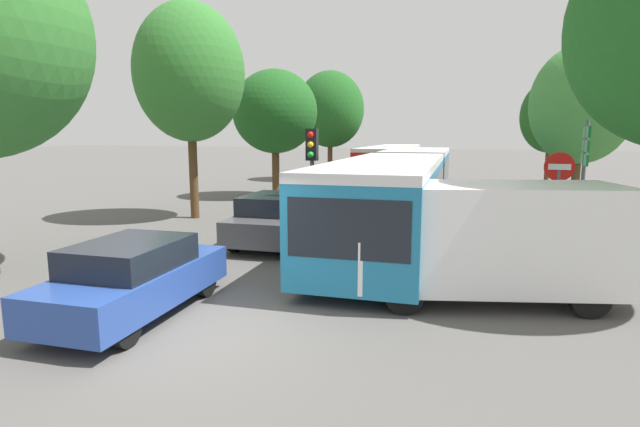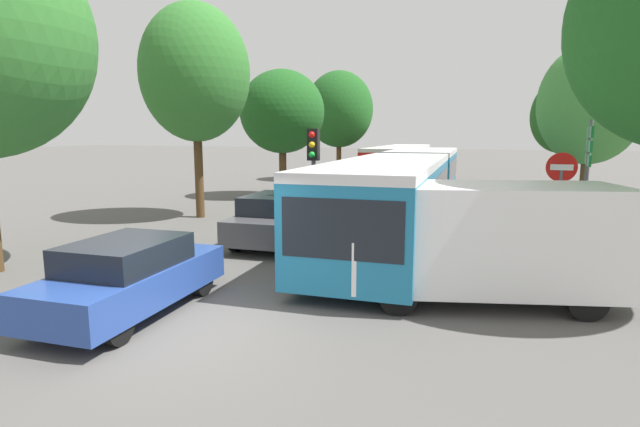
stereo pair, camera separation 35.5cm
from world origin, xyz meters
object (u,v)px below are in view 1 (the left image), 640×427
at_px(articulated_bus, 402,186).
at_px(traffic_light, 312,161).
at_px(queued_car_black, 328,197).
at_px(white_van, 497,239).
at_px(tree_left_far, 274,114).
at_px(queued_car_blue, 134,278).
at_px(no_entry_sign, 558,191).
at_px(tree_right_mid, 583,107).
at_px(tree_right_far, 550,118).
at_px(direction_sign_post, 584,161).
at_px(queued_car_graphite, 276,219).
at_px(city_bus_rear, 390,162).
at_px(tree_left_mid, 189,73).
at_px(tree_left_distant, 329,111).

distance_m(articulated_bus, traffic_light, 4.19).
distance_m(queued_car_black, white_van, 11.05).
bearing_deg(tree_left_far, queued_car_blue, -74.35).
xyz_separation_m(no_entry_sign, tree_right_mid, (1.73, 9.02, 2.39)).
bearing_deg(tree_right_far, direction_sign_post, -92.71).
bearing_deg(direction_sign_post, traffic_light, 9.26).
bearing_deg(white_van, tree_right_mid, -119.88).
bearing_deg(queued_car_graphite, queued_car_blue, 176.47).
bearing_deg(queued_car_black, queued_car_graphite, 178.50).
xyz_separation_m(city_bus_rear, no_entry_sign, (7.71, -18.41, 0.46)).
distance_m(queued_car_black, direction_sign_post, 9.95).
xyz_separation_m(queued_car_blue, tree_right_mid, (9.27, 15.21, 3.57)).
xyz_separation_m(queued_car_black, white_van, (6.38, -9.00, 0.53)).
relative_size(no_entry_sign, tree_left_mid, 0.35).
bearing_deg(tree_right_mid, tree_left_distant, 141.56).
relative_size(white_van, direction_sign_post, 1.48).
bearing_deg(traffic_light, direction_sign_post, 92.02).
bearing_deg(white_van, direction_sign_post, -132.48).
relative_size(queued_car_blue, queued_car_black, 0.98).
bearing_deg(no_entry_sign, queued_car_blue, -50.64).
bearing_deg(tree_right_far, tree_left_mid, -131.69).
bearing_deg(queued_car_blue, city_bus_rear, -3.21).
relative_size(queued_car_graphite, tree_right_mid, 0.65).
xyz_separation_m(white_van, traffic_light, (-5.04, 3.35, 1.26)).
bearing_deg(tree_left_far, direction_sign_post, -36.57).
height_order(tree_right_mid, tree_right_far, tree_right_mid).
relative_size(direction_sign_post, tree_left_distant, 0.48).
bearing_deg(queued_car_black, tree_right_far, -38.79).
bearing_deg(tree_left_distant, queued_car_black, -72.13).
distance_m(queued_car_blue, direction_sign_post, 10.95).
relative_size(queued_car_graphite, no_entry_sign, 1.54).
relative_size(articulated_bus, queued_car_blue, 4.26).
relative_size(white_van, tree_right_far, 0.84).
bearing_deg(tree_right_far, white_van, -97.44).
relative_size(queued_car_blue, tree_left_distant, 0.54).
relative_size(city_bus_rear, tree_left_mid, 1.41).
distance_m(queued_car_blue, tree_left_far, 17.52).
relative_size(queued_car_black, tree_right_mid, 0.62).
distance_m(articulated_bus, queued_car_black, 4.04).
height_order(articulated_bus, tree_right_far, tree_right_far).
xyz_separation_m(queued_car_black, tree_right_mid, (9.49, 3.23, 3.56)).
height_order(city_bus_rear, traffic_light, traffic_light).
xyz_separation_m(city_bus_rear, queued_car_blue, (0.17, -24.60, -0.71)).
height_order(queued_car_graphite, white_van, white_van).
distance_m(tree_left_mid, tree_right_far, 21.02).
bearing_deg(tree_left_mid, tree_left_distant, 89.98).
relative_size(queued_car_blue, no_entry_sign, 1.44).
xyz_separation_m(tree_left_mid, tree_right_far, (13.95, 15.66, -1.36)).
height_order(queued_car_black, tree_right_far, tree_right_far).
height_order(no_entry_sign, tree_left_far, tree_left_far).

